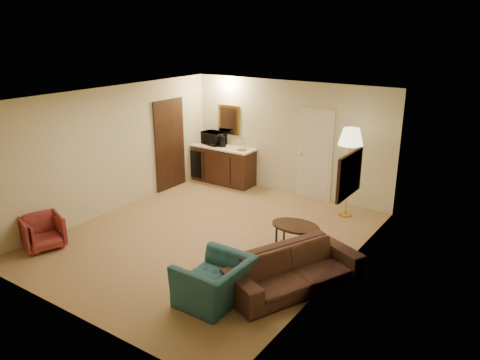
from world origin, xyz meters
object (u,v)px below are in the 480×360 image
object	(u,v)px
floor_lamp	(348,173)
rose_chair_far	(43,231)
wetbar_cabinet	(223,165)
microwave	(213,137)
rose_chair_near	(42,231)
coffee_maker	(222,141)
teal_armchair	(214,275)
sofa	(295,263)
waste_bin	(244,183)
coffee_table	(295,238)

from	to	relation	value
floor_lamp	rose_chair_far	bearing A→B (deg)	-131.31
wetbar_cabinet	microwave	size ratio (longest dim) A/B	2.88
rose_chair_near	coffee_maker	xyz separation A→B (m)	(0.48, 4.71, 0.72)
teal_armchair	sofa	bearing A→B (deg)	141.53
sofa	waste_bin	distance (m)	4.61
rose_chair_far	waste_bin	bearing A→B (deg)	-2.69
rose_chair_near	floor_lamp	bearing A→B (deg)	-20.96
wetbar_cabinet	waste_bin	bearing A→B (deg)	-6.15
wetbar_cabinet	rose_chair_near	world-z (taller)	wetbar_cabinet
wetbar_cabinet	sofa	distance (m)	5.11
rose_chair_far	teal_armchair	bearing A→B (deg)	-73.66
microwave	wetbar_cabinet	bearing A→B (deg)	-0.34
teal_armchair	rose_chair_near	size ratio (longest dim) A/B	1.51
rose_chair_near	floor_lamp	world-z (taller)	floor_lamp
rose_chair_near	coffee_table	size ratio (longest dim) A/B	0.76
microwave	coffee_maker	xyz separation A→B (m)	(0.33, -0.08, -0.06)
wetbar_cabinet	sofa	size ratio (longest dim) A/B	0.78
sofa	microwave	xyz separation A→B (m)	(-4.15, 3.49, 0.70)
wetbar_cabinet	floor_lamp	xyz separation A→B (m)	(3.35, -0.32, 0.46)
coffee_maker	rose_chair_near	bearing A→B (deg)	-115.63
sofa	coffee_table	size ratio (longest dim) A/B	2.43
microwave	coffee_maker	world-z (taller)	microwave
coffee_table	waste_bin	bearing A→B (deg)	138.75
sofa	microwave	bearing A→B (deg)	74.55
rose_chair_far	floor_lamp	distance (m)	5.87
sofa	microwave	size ratio (longest dim) A/B	3.70
waste_bin	microwave	distance (m)	1.41
coffee_table	waste_bin	size ratio (longest dim) A/B	3.16
teal_armchair	waste_bin	xyz separation A→B (m)	(-2.39, 4.32, -0.30)
rose_chair_near	floor_lamp	size ratio (longest dim) A/B	0.36
waste_bin	coffee_maker	size ratio (longest dim) A/B	1.04
sofa	teal_armchair	xyz separation A→B (m)	(-0.76, -0.97, 0.02)
coffee_table	microwave	xyz separation A→B (m)	(-3.60, 2.42, 0.86)
rose_chair_far	sofa	bearing A→B (deg)	-62.15
coffee_maker	coffee_table	bearing A→B (deg)	-55.36
teal_armchair	rose_chair_near	xyz separation A→B (m)	(-3.54, -0.33, -0.11)
sofa	floor_lamp	xyz separation A→B (m)	(-0.45, 3.10, 0.51)
microwave	rose_chair_far	bearing A→B (deg)	-80.61
wetbar_cabinet	coffee_maker	world-z (taller)	coffee_maker
rose_chair_far	waste_bin	distance (m)	4.78
coffee_table	coffee_maker	xyz separation A→B (m)	(-3.27, 2.33, 0.80)
teal_armchair	coffee_table	xyz separation A→B (m)	(0.21, 2.04, -0.19)
rose_chair_near	waste_bin	distance (m)	4.79
teal_armchair	coffee_maker	distance (m)	5.37
rose_chair_far	floor_lamp	bearing A→B (deg)	-30.06
wetbar_cabinet	coffee_table	bearing A→B (deg)	-35.86
rose_chair_far	coffee_maker	size ratio (longest dim) A/B	2.33
sofa	waste_bin	xyz separation A→B (m)	(-3.15, 3.35, -0.28)
floor_lamp	teal_armchair	bearing A→B (deg)	-94.37
sofa	coffee_maker	distance (m)	5.16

